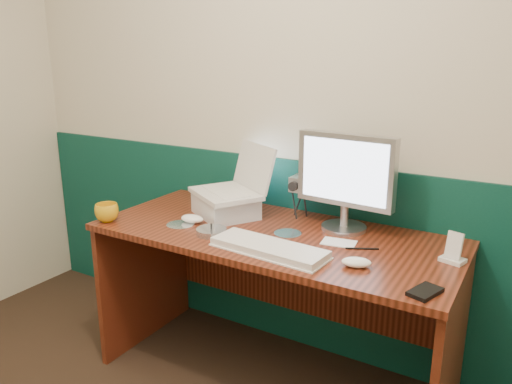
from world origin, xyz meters
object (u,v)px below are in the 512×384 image
Objects in this scene: desk at (273,308)px; keyboard at (269,249)px; laptop at (225,168)px; monitor at (346,182)px; camcorder at (300,198)px; mug at (107,213)px.

desk is 3.37× the size of keyboard.
desk is 0.69m from laptop.
desk is 0.68m from monitor.
camcorder is (-0.09, 0.46, 0.08)m from keyboard.
camcorder is at bearing 105.60° from keyboard.
laptop is at bearing 148.60° from keyboard.
mug is at bearing -109.30° from laptop.
keyboard is 4.37× the size of mug.
keyboard is (0.09, -0.21, 0.39)m from desk.
desk is at bearing 20.02° from mug.
camcorder is (0.74, 0.52, 0.05)m from mug.
keyboard is at bearing -65.58° from desk.
mug reaches higher than desk.
laptop is 1.76× the size of camcorder.
desk is 0.45m from keyboard.
camcorder is at bearing 171.12° from monitor.
camcorder reaches higher than desk.
desk is 3.61× the size of monitor.
laptop reaches higher than mug.
monitor is at bearing 24.85° from mug.
keyboard is (0.41, -0.29, -0.22)m from laptop.
monitor is 1.11m from mug.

